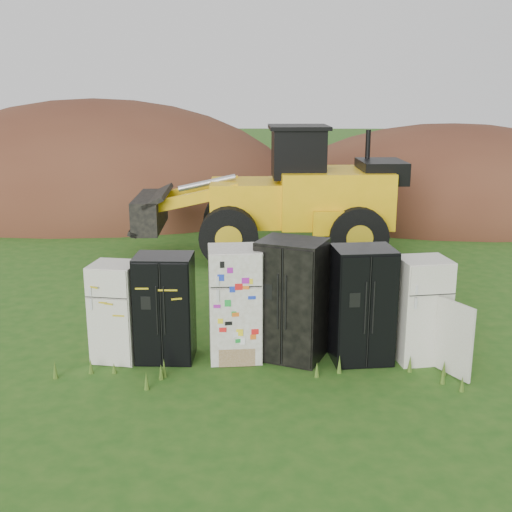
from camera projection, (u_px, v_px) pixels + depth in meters
The scene contains 10 objects.
ground at pixel (269, 357), 10.29m from camera, with size 120.00×120.00×0.00m, color #205015.
fridge_leftmost at pixel (116, 312), 10.08m from camera, with size 0.69×0.66×1.56m, color silver, non-canonical shape.
fridge_black_side at pixel (165, 308), 10.06m from camera, with size 0.88×0.70×1.69m, color black, non-canonical shape.
fridge_sticker at pixel (235, 304), 10.08m from camera, with size 0.81×0.74×1.81m, color white, non-canonical shape.
fridge_dark_mid at pixel (292, 300), 10.08m from camera, with size 0.98×0.80×1.93m, color black, non-canonical shape.
fridge_black_right at pixel (362, 305), 10.01m from camera, with size 0.91×0.76×1.82m, color black, non-canonical shape.
fridge_open_door at pixel (421, 310), 10.04m from camera, with size 0.75×0.69×1.65m, color silver, non-canonical shape.
wheel_loader at pixel (265, 191), 16.28m from camera, with size 6.80×2.76×3.29m, color #F1B310, non-canonical shape.
dirt_mound_right at pixel (448, 211), 22.52m from camera, with size 12.89×9.45×6.06m, color #472316.
dirt_mound_left at pixel (99, 204), 23.82m from camera, with size 15.08×11.31×7.67m, color #472316.
Camera 1 is at (-0.07, -9.54, 4.19)m, focal length 45.00 mm.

